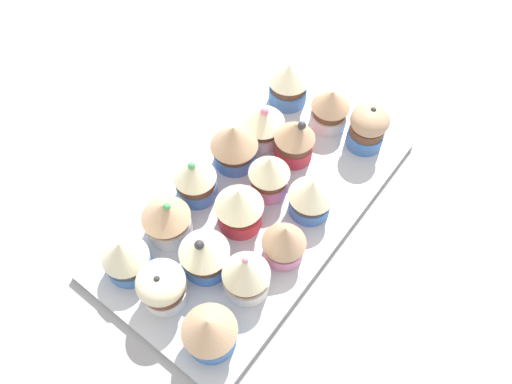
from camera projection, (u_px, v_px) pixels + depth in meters
ground_plane at (256, 213)px, 71.60cm from camera, size 180.00×180.00×3.00cm
baking_tray at (256, 206)px, 69.82cm from camera, size 45.89×24.88×1.20cm
cupcake_0 at (289, 83)px, 76.23cm from camera, size 6.31×6.31×7.40cm
cupcake_1 at (262, 123)px, 72.47cm from camera, size 6.59×6.59×7.03cm
cupcake_2 at (234, 144)px, 69.74cm from camera, size 6.80×6.80×7.62cm
cupcake_3 at (195, 179)px, 67.05cm from camera, size 5.83×5.83×7.64cm
cupcake_4 at (166, 218)px, 64.14cm from camera, size 6.41×6.41×7.06cm
cupcake_5 at (125, 256)px, 61.19cm from camera, size 5.90×5.90×6.98cm
cupcake_6 at (328, 106)px, 74.08cm from camera, size 5.79×5.79×6.92cm
cupcake_7 at (295, 140)px, 70.56cm from camera, size 5.84×5.84×7.60cm
cupcake_8 at (270, 175)px, 67.18cm from camera, size 5.70×5.70×7.47cm
cupcake_9 at (239, 206)px, 64.32cm from camera, size 6.47×6.47×7.85cm
cupcake_10 at (204, 253)px, 61.42cm from camera, size 6.36×6.36×7.39cm
cupcake_11 at (162, 286)px, 59.33cm from camera, size 5.99×5.99×6.79cm
cupcake_12 at (368, 127)px, 71.88cm from camera, size 5.61×5.61×7.33cm
cupcake_13 at (311, 195)px, 65.75cm from camera, size 6.18×6.18×6.88cm
cupcake_14 at (284, 241)px, 62.14cm from camera, size 5.66×5.66×7.04cm
cupcake_15 at (246, 274)px, 59.65cm from camera, size 5.93×5.93×7.86cm
cupcake_16 at (210, 331)px, 56.11cm from camera, size 6.51×6.51×7.11cm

